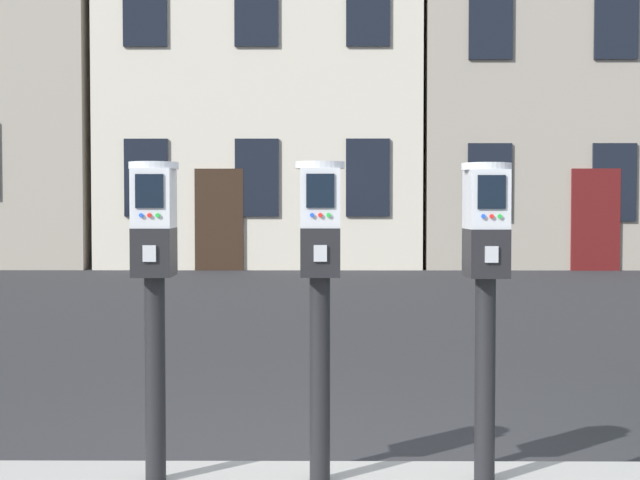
% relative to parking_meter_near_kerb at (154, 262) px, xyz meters
% --- Properties ---
extents(parking_meter_near_kerb, '(0.22, 0.25, 1.41)m').
position_rel_parking_meter_near_kerb_xyz_m(parking_meter_near_kerb, '(0.00, 0.00, 0.00)').
color(parking_meter_near_kerb, black).
rests_on(parking_meter_near_kerb, sidewalk_slab).
extents(parking_meter_twin_adjacent, '(0.22, 0.25, 1.41)m').
position_rel_parking_meter_near_kerb_xyz_m(parking_meter_twin_adjacent, '(0.72, 0.00, 0.00)').
color(parking_meter_twin_adjacent, black).
rests_on(parking_meter_twin_adjacent, sidewalk_slab).
extents(parking_meter_end_of_row, '(0.22, 0.25, 1.40)m').
position_rel_parking_meter_near_kerb_xyz_m(parking_meter_end_of_row, '(1.45, -0.00, -0.00)').
color(parking_meter_end_of_row, black).
rests_on(parking_meter_end_of_row, sidewalk_slab).
extents(townhouse_green_painted, '(7.68, 6.21, 9.93)m').
position_rel_parking_meter_near_kerb_xyz_m(townhouse_green_painted, '(6.68, 18.07, 3.86)').
color(townhouse_green_painted, '#9E9384').
rests_on(townhouse_green_painted, ground_plane).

